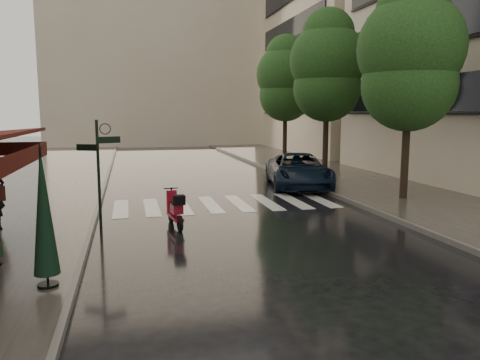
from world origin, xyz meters
name	(u,v)px	position (x,y,z in m)	size (l,w,h in m)	color
ground	(149,260)	(0.00, 0.00, 0.00)	(120.00, 120.00, 0.00)	black
sidewalk_near	(35,185)	(-4.50, 12.00, 0.06)	(6.00, 60.00, 0.12)	#38332D
sidewalk_far	(338,175)	(10.25, 12.00, 0.06)	(5.50, 60.00, 0.12)	#38332D
curb_near	(106,182)	(-1.45, 12.00, 0.07)	(0.12, 60.00, 0.16)	#595651
curb_far	(287,176)	(7.45, 12.00, 0.07)	(0.12, 60.00, 0.16)	#595651
crosswalk	(225,204)	(2.98, 6.00, 0.01)	(7.85, 3.20, 0.01)	silver
signpost	(99,166)	(-1.19, 3.00, 1.83)	(1.17, 0.29, 3.10)	black
haussmann_far	(337,39)	(16.50, 26.00, 9.25)	(8.00, 16.00, 18.50)	#C1B193
backdrop_building	(160,44)	(3.00, 38.00, 10.00)	(22.00, 6.00, 20.00)	#C1B193
tree_near	(410,56)	(9.60, 5.00, 5.32)	(3.80, 3.80, 7.99)	black
tree_mid	(327,66)	(9.50, 12.00, 5.59)	(3.80, 3.80, 8.34)	black
tree_far	(286,79)	(9.70, 19.00, 5.46)	(3.80, 3.80, 8.16)	black
scooter	(176,210)	(0.89, 2.95, 0.49)	(0.51, 1.62, 1.07)	black
parked_car	(298,170)	(6.96, 9.12, 0.75)	(2.48, 5.37, 1.49)	black
parasol_front	(44,212)	(-1.91, -1.50, 1.52)	(0.46, 0.46, 2.60)	black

